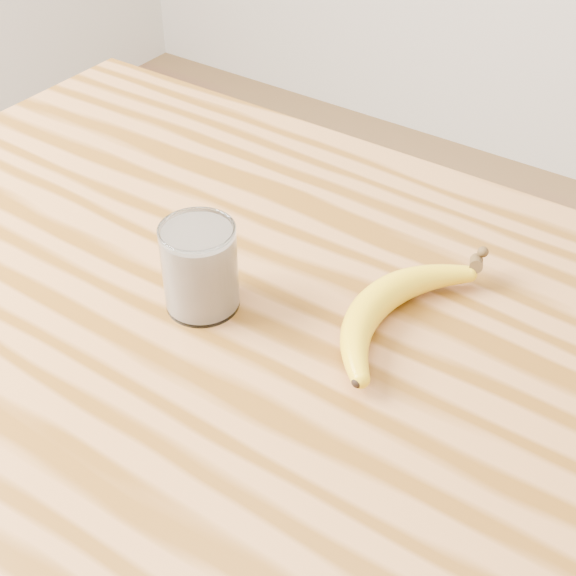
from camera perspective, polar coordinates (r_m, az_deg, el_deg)
The scene contains 3 objects.
table at distance 0.96m, azimuth -2.38°, elevation -7.71°, with size 1.20×0.80×0.90m.
smoothie_glass at distance 0.86m, azimuth -6.28°, elevation 1.43°, with size 0.08×0.08×0.10m.
banana at distance 0.86m, azimuth 6.23°, elevation -0.94°, with size 0.11×0.31×0.04m, color yellow, non-canonical shape.
Camera 1 is at (0.40, -0.51, 1.48)m, focal length 50.00 mm.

